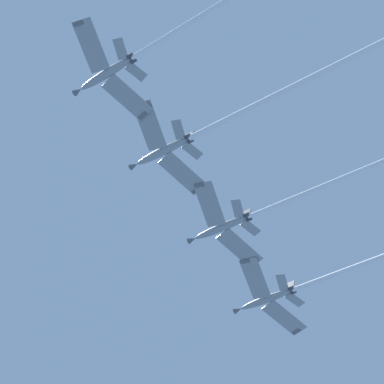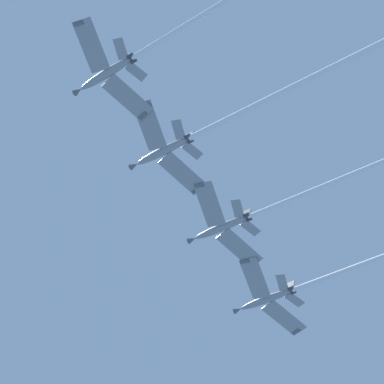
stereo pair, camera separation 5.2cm
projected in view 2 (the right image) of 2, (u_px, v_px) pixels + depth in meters
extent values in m
ellipsoid|color=gray|center=(106.00, 74.00, 117.90)|extent=(4.55, 11.85, 4.99)
cone|color=#595E60|center=(78.00, 91.00, 121.10)|extent=(1.64, 2.13, 1.63)
ellipsoid|color=black|center=(99.00, 78.00, 119.40)|extent=(1.71, 3.10, 1.72)
cube|color=gray|center=(91.00, 45.00, 115.79)|extent=(9.57, 7.38, 1.30)
cube|color=#595E60|center=(78.00, 23.00, 114.47)|extent=(1.45, 1.87, 0.67)
cube|color=gray|center=(128.00, 98.00, 119.08)|extent=(9.04, 3.60, 1.30)
cube|color=#595E60|center=(143.00, 116.00, 120.31)|extent=(0.72, 1.76, 0.67)
cube|color=gray|center=(121.00, 49.00, 114.80)|extent=(3.98, 3.43, 0.71)
cube|color=gray|center=(136.00, 72.00, 116.21)|extent=(3.70, 1.97, 0.71)
cube|color=#595E60|center=(130.00, 58.00, 116.75)|extent=(0.97, 3.09, 3.40)
cylinder|color=#38383D|center=(130.00, 56.00, 114.90)|extent=(1.08, 1.36, 1.07)
cylinder|color=#38383D|center=(133.00, 61.00, 115.18)|extent=(1.08, 1.36, 1.07)
ellipsoid|color=gray|center=(163.00, 151.00, 123.32)|extent=(4.70, 11.85, 4.91)
cone|color=#595E60|center=(134.00, 166.00, 126.46)|extent=(1.66, 2.14, 1.63)
ellipsoid|color=black|center=(155.00, 154.00, 124.80)|extent=(1.75, 3.10, 1.70)
cube|color=gray|center=(150.00, 125.00, 121.20)|extent=(9.55, 7.47, 1.27)
cube|color=#595E60|center=(138.00, 105.00, 119.88)|extent=(1.47, 1.87, 0.66)
cube|color=gray|center=(182.00, 174.00, 124.52)|extent=(9.08, 3.72, 1.27)
cube|color=#595E60|center=(196.00, 190.00, 125.77)|extent=(0.74, 1.77, 0.66)
cube|color=gray|center=(178.00, 130.00, 120.26)|extent=(3.98, 3.46, 0.69)
cube|color=gray|center=(192.00, 151.00, 121.69)|extent=(3.68, 1.92, 0.69)
cube|color=#595E60|center=(187.00, 137.00, 122.23)|extent=(1.01, 3.07, 3.39)
cylinder|color=#38383D|center=(188.00, 136.00, 120.38)|extent=(1.09, 1.36, 1.06)
cylinder|color=#38383D|center=(190.00, 141.00, 120.66)|extent=(1.09, 1.36, 1.06)
cylinder|color=white|center=(287.00, 90.00, 111.36)|extent=(10.92, 36.14, 12.65)
ellipsoid|color=gray|center=(221.00, 228.00, 128.29)|extent=(4.70, 11.86, 4.85)
cone|color=#595E60|center=(192.00, 240.00, 131.40)|extent=(1.66, 2.14, 1.62)
ellipsoid|color=black|center=(213.00, 230.00, 129.76)|extent=(1.75, 3.10, 1.69)
cube|color=gray|center=(210.00, 204.00, 126.18)|extent=(9.56, 7.47, 1.26)
cube|color=#595E60|center=(199.00, 185.00, 124.85)|extent=(1.47, 1.87, 0.65)
cube|color=gray|center=(239.00, 248.00, 129.50)|extent=(9.09, 3.73, 1.26)
cube|color=#595E60|center=(252.00, 264.00, 130.74)|extent=(0.74, 1.77, 0.65)
cube|color=gray|center=(238.00, 209.00, 125.26)|extent=(3.98, 3.46, 0.69)
cube|color=gray|center=(250.00, 228.00, 126.69)|extent=(3.67, 1.92, 0.69)
cube|color=#595E60|center=(245.00, 215.00, 127.23)|extent=(1.01, 3.06, 3.38)
cylinder|color=#38383D|center=(246.00, 215.00, 125.38)|extent=(1.09, 1.36, 1.06)
cylinder|color=#38383D|center=(249.00, 219.00, 125.66)|extent=(1.09, 1.36, 1.06)
cylinder|color=white|center=(350.00, 175.00, 116.08)|extent=(11.04, 37.49, 12.64)
ellipsoid|color=gray|center=(266.00, 299.00, 133.94)|extent=(4.33, 11.89, 4.93)
cone|color=#595E60|center=(238.00, 310.00, 137.15)|extent=(1.61, 2.12, 1.63)
ellipsoid|color=black|center=(258.00, 301.00, 135.44)|extent=(1.66, 3.09, 1.71)
cube|color=gray|center=(255.00, 278.00, 131.84)|extent=(9.59, 7.26, 1.28)
cube|color=#595E60|center=(245.00, 262.00, 130.54)|extent=(1.43, 1.88, 0.66)
cube|color=gray|center=(284.00, 318.00, 135.09)|extent=(9.03, 3.57, 1.28)
cube|color=#595E60|center=(296.00, 332.00, 136.30)|extent=(0.71, 1.76, 0.66)
cube|color=gray|center=(282.00, 282.00, 130.84)|extent=(3.99, 3.39, 0.70)
cube|color=gray|center=(295.00, 300.00, 132.24)|extent=(3.73, 2.04, 0.70)
cube|color=#595E60|center=(288.00, 287.00, 132.78)|extent=(0.91, 3.09, 3.39)
cylinder|color=#38383D|center=(291.00, 288.00, 130.93)|extent=(1.06, 1.35, 1.07)
cylinder|color=#38383D|center=(293.00, 292.00, 131.21)|extent=(1.06, 1.35, 1.07)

